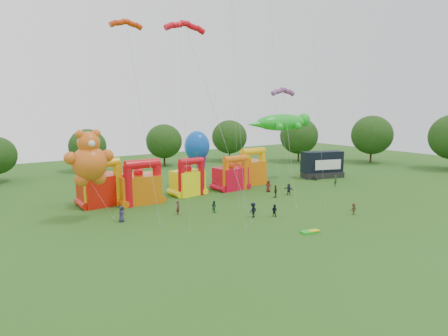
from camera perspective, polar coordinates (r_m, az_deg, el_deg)
ground at (r=43.58m, az=16.00°, el=-10.14°), size 160.00×160.00×0.00m
tree_ring at (r=41.45m, az=14.63°, el=-2.10°), size 127.01×129.15×12.07m
bouncy_castle_0 at (r=58.69m, az=-17.22°, el=-2.65°), size 5.69×4.73×6.78m
bouncy_castle_1 at (r=58.66m, az=-11.98°, el=-2.56°), size 6.14×5.17×6.48m
bouncy_castle_2 at (r=62.78m, az=-5.14°, el=-1.79°), size 5.00×4.24×5.96m
bouncy_castle_3 at (r=66.54m, az=1.05°, el=-1.19°), size 5.22×4.34×5.81m
bouncy_castle_4 at (r=71.08m, az=3.53°, el=-0.31°), size 5.89×4.98×6.60m
stage_trailer at (r=79.64m, az=13.84°, el=0.43°), size 8.50×5.26×5.14m
teddy_bear_kite at (r=50.27m, az=-18.53°, el=0.66°), size 5.86×4.16×11.26m
gecko_kite at (r=72.61m, az=8.56°, el=4.37°), size 14.79×7.80×12.54m
octopus_kite at (r=68.08m, az=-3.34°, el=1.73°), size 4.33×9.72×9.71m
parafoil_kites at (r=50.25m, az=0.86°, el=5.75°), size 25.18×14.67×25.44m
diamond_kites at (r=51.73m, az=3.54°, el=13.18°), size 22.19×14.19×43.97m
folded_kite_bundle at (r=45.74m, az=12.22°, el=-8.88°), size 2.14×1.37×0.31m
spectator_0 at (r=50.08m, az=-14.42°, el=-6.37°), size 1.14×0.96×1.98m
spectator_1 at (r=51.98m, az=-6.58°, el=-5.68°), size 0.77×0.76×1.79m
spectator_2 at (r=52.73m, az=-1.44°, el=-5.53°), size 0.79×0.90×1.57m
spectator_3 at (r=50.56m, az=4.17°, el=-6.02°), size 1.32×0.91×1.87m
spectator_4 at (r=61.47m, az=7.37°, el=-3.32°), size 1.19×1.03×1.92m
spectator_5 at (r=63.50m, az=9.23°, el=-3.03°), size 0.94×1.73×1.77m
spectator_6 at (r=65.10m, az=6.35°, el=-2.61°), size 1.11×1.01×1.91m
spectator_7 at (r=72.05m, az=15.65°, el=-1.75°), size 0.81×0.84×1.94m
spectator_8 at (r=51.21m, az=7.20°, el=-6.04°), size 0.84×0.93×1.58m
spectator_9 at (r=54.27m, az=18.01°, el=-5.58°), size 1.07×0.73×1.53m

